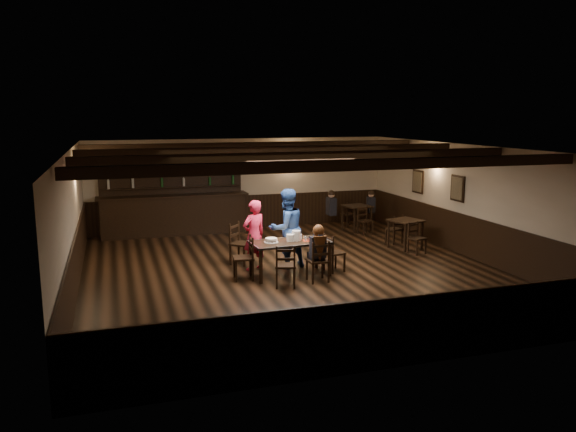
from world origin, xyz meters
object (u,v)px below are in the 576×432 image
object	(u,v)px
dining_table	(290,245)
bar_counter	(174,209)
chair_near_left	(285,263)
cake	(271,240)
chair_near_right	(319,258)
man_blue	(286,228)
woman_pink	(254,235)

from	to	relation	value
dining_table	bar_counter	bearing A→B (deg)	110.78
chair_near_left	cake	distance (m)	0.86
cake	bar_counter	xyz separation A→B (m)	(-1.49, 5.02, -0.07)
chair_near_right	bar_counter	size ratio (longest dim) A/B	0.21
dining_table	chair_near_right	size ratio (longest dim) A/B	1.95
bar_counter	cake	bearing A→B (deg)	-73.42
dining_table	cake	xyz separation A→B (m)	(-0.41, 0.01, 0.12)
dining_table	man_blue	world-z (taller)	man_blue
man_blue	bar_counter	distance (m)	4.84
dining_table	chair_near_left	size ratio (longest dim) A/B	1.96
chair_near_right	man_blue	size ratio (longest dim) A/B	0.49
chair_near_right	woman_pink	bearing A→B (deg)	128.26
chair_near_left	woman_pink	distance (m)	1.51
dining_table	chair_near_right	world-z (taller)	chair_near_right
cake	man_blue	bearing A→B (deg)	49.74
chair_near_left	man_blue	xyz separation A→B (m)	(0.47, 1.44, 0.39)
bar_counter	chair_near_right	bearing A→B (deg)	-67.77
woman_pink	bar_counter	xyz separation A→B (m)	(-1.29, 4.37, -0.06)
bar_counter	woman_pink	bearing A→B (deg)	-73.62
chair_near_left	bar_counter	xyz separation A→B (m)	(-1.56, 5.83, 0.22)
dining_table	cake	size ratio (longest dim) A/B	5.59
man_blue	cake	xyz separation A→B (m)	(-0.54, -0.63, -0.10)
chair_near_right	woman_pink	size ratio (longest dim) A/B	0.56
man_blue	chair_near_left	bearing A→B (deg)	56.62
chair_near_left	man_blue	bearing A→B (deg)	71.92
bar_counter	dining_table	bearing A→B (deg)	-69.22
dining_table	chair_near_right	distance (m)	0.80
chair_near_left	cake	bearing A→B (deg)	94.48
chair_near_left	bar_counter	bearing A→B (deg)	104.96
cake	bar_counter	world-z (taller)	bar_counter
woman_pink	cake	distance (m)	0.68
dining_table	cake	bearing A→B (deg)	178.92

